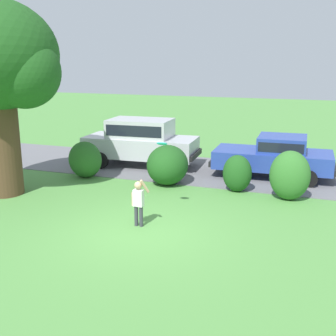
{
  "coord_description": "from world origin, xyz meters",
  "views": [
    {
      "loc": [
        4.13,
        -9.21,
        4.24
      ],
      "look_at": [
        -0.09,
        2.42,
        1.1
      ],
      "focal_mm": 45.84,
      "sensor_mm": 36.0,
      "label": 1
    }
  ],
  "objects_px": {
    "parked_suv": "(141,140)",
    "frisbee": "(162,144)",
    "child_thrower": "(138,200)",
    "parked_sedan": "(275,155)"
  },
  "relations": [
    {
      "from": "parked_suv",
      "to": "frisbee",
      "type": "height_order",
      "value": "frisbee"
    },
    {
      "from": "child_thrower",
      "to": "frisbee",
      "type": "height_order",
      "value": "frisbee"
    },
    {
      "from": "child_thrower",
      "to": "frisbee",
      "type": "relative_size",
      "value": 4.47
    },
    {
      "from": "parked_sedan",
      "to": "frisbee",
      "type": "relative_size",
      "value": 15.48
    },
    {
      "from": "child_thrower",
      "to": "frisbee",
      "type": "xyz_separation_m",
      "value": [
        0.25,
        1.07,
        1.3
      ]
    },
    {
      "from": "parked_sedan",
      "to": "frisbee",
      "type": "bearing_deg",
      "value": -116.77
    },
    {
      "from": "frisbee",
      "to": "child_thrower",
      "type": "bearing_deg",
      "value": -103.31
    },
    {
      "from": "parked_sedan",
      "to": "child_thrower",
      "type": "xyz_separation_m",
      "value": [
        -2.78,
        -6.09,
        -0.13
      ]
    },
    {
      "from": "parked_suv",
      "to": "frisbee",
      "type": "distance_m",
      "value": 5.81
    },
    {
      "from": "parked_suv",
      "to": "frisbee",
      "type": "bearing_deg",
      "value": -60.56
    }
  ]
}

